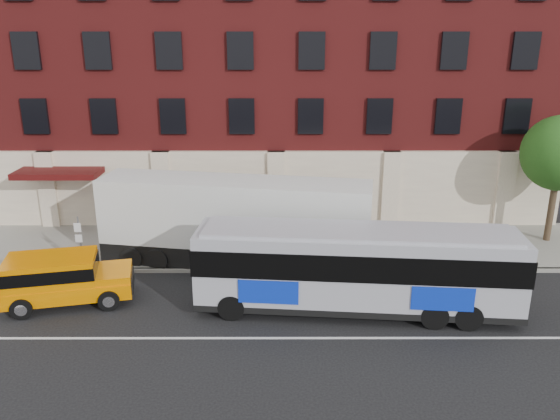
{
  "coord_description": "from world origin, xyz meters",
  "views": [
    {
      "loc": [
        0.16,
        -16.09,
        10.03
      ],
      "look_at": [
        0.19,
        5.5,
        3.02
      ],
      "focal_mm": 35.25,
      "sensor_mm": 36.0,
      "label": 1
    }
  ],
  "objects_px": {
    "sign_pole": "(80,240)",
    "yellow_suv": "(61,277)",
    "shipping_container": "(235,224)",
    "city_bus": "(357,266)"
  },
  "relations": [
    {
      "from": "city_bus",
      "to": "shipping_container",
      "type": "xyz_separation_m",
      "value": [
        -4.82,
        4.28,
        0.16
      ]
    },
    {
      "from": "city_bus",
      "to": "shipping_container",
      "type": "relative_size",
      "value": 0.99
    },
    {
      "from": "city_bus",
      "to": "shipping_container",
      "type": "height_order",
      "value": "shipping_container"
    },
    {
      "from": "sign_pole",
      "to": "city_bus",
      "type": "xyz_separation_m",
      "value": [
        11.51,
        -3.63,
        0.34
      ]
    },
    {
      "from": "sign_pole",
      "to": "shipping_container",
      "type": "relative_size",
      "value": 0.21
    },
    {
      "from": "sign_pole",
      "to": "yellow_suv",
      "type": "height_order",
      "value": "sign_pole"
    },
    {
      "from": "sign_pole",
      "to": "shipping_container",
      "type": "height_order",
      "value": "shipping_container"
    },
    {
      "from": "city_bus",
      "to": "yellow_suv",
      "type": "distance_m",
      "value": 11.26
    },
    {
      "from": "yellow_suv",
      "to": "shipping_container",
      "type": "distance_m",
      "value": 7.44
    },
    {
      "from": "sign_pole",
      "to": "yellow_suv",
      "type": "xyz_separation_m",
      "value": [
        0.29,
        -3.04,
        -0.34
      ]
    }
  ]
}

